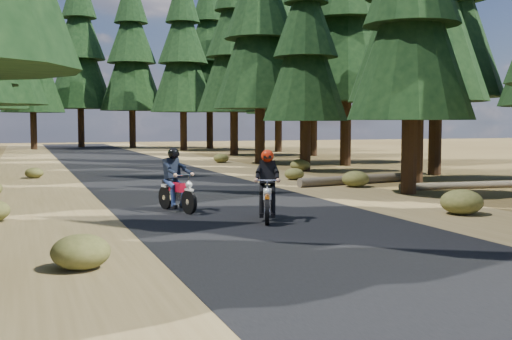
{
  "coord_description": "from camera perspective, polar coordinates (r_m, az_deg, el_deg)",
  "views": [
    {
      "loc": [
        -5.03,
        -12.17,
        2.18
      ],
      "look_at": [
        0.0,
        1.5,
        1.1
      ],
      "focal_mm": 45.0,
      "sensor_mm": 36.0,
      "label": 1
    }
  ],
  "objects": [
    {
      "name": "rider_follow",
      "position": [
        15.74,
        -7.04,
        -1.83
      ],
      "size": [
        1.01,
        1.82,
        1.55
      ],
      "rotation": [
        0.0,
        0.0,
        3.44
      ],
      "color": "maroon",
      "rests_on": "road"
    },
    {
      "name": "log_far",
      "position": [
        22.14,
        17.93,
        -1.3
      ],
      "size": [
        4.58,
        0.64,
        0.24
      ],
      "primitive_type": "cylinder",
      "rotation": [
        0.0,
        1.57,
        -0.09
      ],
      "color": "#4C4233",
      "rests_on": "ground"
    },
    {
      "name": "shoulder_r",
      "position": [
        19.81,
        9.04,
        -2.12
      ],
      "size": [
        3.2,
        100.0,
        0.01
      ],
      "primitive_type": "cube",
      "color": "brown",
      "rests_on": "ground"
    },
    {
      "name": "rider_lead",
      "position": [
        14.15,
        1.02,
        -2.46
      ],
      "size": [
        1.14,
        1.83,
        1.57
      ],
      "rotation": [
        0.0,
        0.0,
        2.77
      ],
      "color": "white",
      "rests_on": "road"
    },
    {
      "name": "understory_shrubs",
      "position": [
        19.85,
        -3.13,
        -1.29
      ],
      "size": [
        14.13,
        31.22,
        0.63
      ],
      "color": "#474C1E",
      "rests_on": "ground"
    },
    {
      "name": "ground",
      "position": [
        13.35,
        2.23,
        -5.16
      ],
      "size": [
        120.0,
        120.0,
        0.0
      ],
      "primitive_type": "plane",
      "color": "#4C3A1B",
      "rests_on": "ground"
    },
    {
      "name": "pine_forest",
      "position": [
        34.08,
        -11.79,
        13.8
      ],
      "size": [
        34.59,
        55.08,
        16.32
      ],
      "color": "black",
      "rests_on": "ground"
    },
    {
      "name": "shoulder_l",
      "position": [
        17.32,
        -18.64,
        -3.21
      ],
      "size": [
        3.2,
        100.0,
        0.01
      ],
      "primitive_type": "cube",
      "color": "brown",
      "rests_on": "ground"
    },
    {
      "name": "log_near",
      "position": [
        22.94,
        8.79,
        -0.86
      ],
      "size": [
        4.72,
        1.16,
        0.32
      ],
      "primitive_type": "cylinder",
      "rotation": [
        0.0,
        1.57,
        0.18
      ],
      "color": "#4C4233",
      "rests_on": "ground"
    },
    {
      "name": "road",
      "position": [
        18.03,
        -3.85,
        -2.7
      ],
      "size": [
        6.0,
        100.0,
        0.01
      ],
      "primitive_type": "cube",
      "color": "black",
      "rests_on": "ground"
    }
  ]
}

